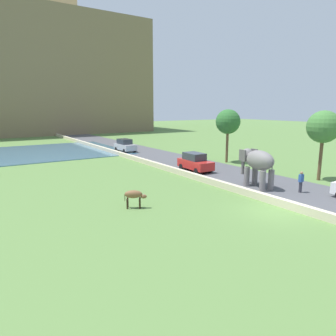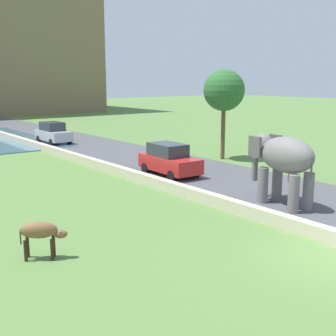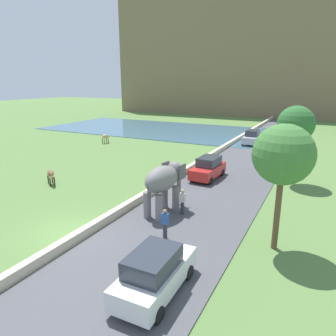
{
  "view_description": "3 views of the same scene",
  "coord_description": "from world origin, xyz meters",
  "px_view_note": "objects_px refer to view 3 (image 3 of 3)",
  "views": [
    {
      "loc": [
        -15.04,
        -11.29,
        6.21
      ],
      "look_at": [
        -1.64,
        9.31,
        1.33
      ],
      "focal_mm": 32.81,
      "sensor_mm": 36.0,
      "label": 1
    },
    {
      "loc": [
        -11.29,
        -6.82,
        5.26
      ],
      "look_at": [
        0.12,
        7.99,
        1.5
      ],
      "focal_mm": 46.62,
      "sensor_mm": 36.0,
      "label": 2
    },
    {
      "loc": [
        11.53,
        -10.78,
        7.7
      ],
      "look_at": [
        1.33,
        9.14,
        1.4
      ],
      "focal_mm": 33.01,
      "sensor_mm": 36.0,
      "label": 3
    }
  ],
  "objects_px": {
    "person_trailing": "(165,223)",
    "elephant": "(164,181)",
    "person_beside_elephant": "(182,201)",
    "cow_tan": "(105,137)",
    "car_silver": "(252,137)",
    "cow_brown": "(51,174)",
    "car_red": "(208,168)",
    "car_white": "(155,272)"
  },
  "relations": [
    {
      "from": "person_beside_elephant",
      "to": "car_red",
      "type": "bearing_deg",
      "value": 98.53
    },
    {
      "from": "car_white",
      "to": "car_red",
      "type": "distance_m",
      "value": 14.71
    },
    {
      "from": "person_trailing",
      "to": "cow_brown",
      "type": "distance_m",
      "value": 12.3
    },
    {
      "from": "car_red",
      "to": "car_silver",
      "type": "xyz_separation_m",
      "value": [
        -0.0,
        16.07,
        0.0
      ]
    },
    {
      "from": "cow_tan",
      "to": "cow_brown",
      "type": "relative_size",
      "value": 1.03
    },
    {
      "from": "person_beside_elephant",
      "to": "car_white",
      "type": "bearing_deg",
      "value": -73.61
    },
    {
      "from": "car_red",
      "to": "car_silver",
      "type": "bearing_deg",
      "value": 90.01
    },
    {
      "from": "person_beside_elephant",
      "to": "person_trailing",
      "type": "distance_m",
      "value": 3.09
    },
    {
      "from": "car_white",
      "to": "car_silver",
      "type": "bearing_deg",
      "value": 95.91
    },
    {
      "from": "person_beside_elephant",
      "to": "cow_tan",
      "type": "distance_m",
      "value": 23.98
    },
    {
      "from": "person_trailing",
      "to": "car_silver",
      "type": "relative_size",
      "value": 0.4
    },
    {
      "from": "car_silver",
      "to": "cow_tan",
      "type": "distance_m",
      "value": 18.66
    },
    {
      "from": "car_silver",
      "to": "cow_brown",
      "type": "distance_m",
      "value": 25.18
    },
    {
      "from": "person_trailing",
      "to": "cow_tan",
      "type": "height_order",
      "value": "person_trailing"
    },
    {
      "from": "car_red",
      "to": "car_silver",
      "type": "height_order",
      "value": "same"
    },
    {
      "from": "elephant",
      "to": "car_silver",
      "type": "relative_size",
      "value": 0.88
    },
    {
      "from": "car_silver",
      "to": "cow_brown",
      "type": "bearing_deg",
      "value": -113.9
    },
    {
      "from": "car_white",
      "to": "cow_tan",
      "type": "relative_size",
      "value": 2.88
    },
    {
      "from": "elephant",
      "to": "cow_tan",
      "type": "relative_size",
      "value": 2.54
    },
    {
      "from": "car_white",
      "to": "car_silver",
      "type": "relative_size",
      "value": 1.0
    },
    {
      "from": "person_trailing",
      "to": "elephant",
      "type": "bearing_deg",
      "value": 118.71
    },
    {
      "from": "person_trailing",
      "to": "car_white",
      "type": "height_order",
      "value": "car_white"
    },
    {
      "from": "person_beside_elephant",
      "to": "person_trailing",
      "type": "xyz_separation_m",
      "value": [
        0.44,
        -3.06,
        0.0
      ]
    },
    {
      "from": "person_beside_elephant",
      "to": "cow_brown",
      "type": "bearing_deg",
      "value": 177.34
    },
    {
      "from": "person_beside_elephant",
      "to": "cow_tan",
      "type": "relative_size",
      "value": 1.17
    },
    {
      "from": "elephant",
      "to": "person_trailing",
      "type": "distance_m",
      "value": 3.4
    },
    {
      "from": "person_trailing",
      "to": "cow_brown",
      "type": "bearing_deg",
      "value": 163.06
    },
    {
      "from": "car_white",
      "to": "cow_tan",
      "type": "bearing_deg",
      "value": 131.61
    },
    {
      "from": "car_white",
      "to": "cow_brown",
      "type": "height_order",
      "value": "car_white"
    },
    {
      "from": "person_beside_elephant",
      "to": "cow_brown",
      "type": "xyz_separation_m",
      "value": [
        -11.33,
        0.53,
        -0.04
      ]
    },
    {
      "from": "car_red",
      "to": "cow_brown",
      "type": "relative_size",
      "value": 3.0
    },
    {
      "from": "person_trailing",
      "to": "car_red",
      "type": "height_order",
      "value": "car_red"
    },
    {
      "from": "person_trailing",
      "to": "cow_brown",
      "type": "xyz_separation_m",
      "value": [
        -11.77,
        3.58,
        -0.04
      ]
    },
    {
      "from": "elephant",
      "to": "cow_brown",
      "type": "height_order",
      "value": "elephant"
    },
    {
      "from": "person_beside_elephant",
      "to": "car_silver",
      "type": "bearing_deg",
      "value": 92.74
    },
    {
      "from": "person_trailing",
      "to": "car_silver",
      "type": "bearing_deg",
      "value": 93.37
    },
    {
      "from": "elephant",
      "to": "car_silver",
      "type": "height_order",
      "value": "elephant"
    },
    {
      "from": "car_silver",
      "to": "cow_tan",
      "type": "xyz_separation_m",
      "value": [
        -16.96,
        -7.8,
        -0.06
      ]
    },
    {
      "from": "elephant",
      "to": "person_trailing",
      "type": "height_order",
      "value": "elephant"
    },
    {
      "from": "person_beside_elephant",
      "to": "car_silver",
      "type": "distance_m",
      "value": 23.57
    },
    {
      "from": "car_red",
      "to": "elephant",
      "type": "bearing_deg",
      "value": -89.83
    },
    {
      "from": "car_red",
      "to": "person_beside_elephant",
      "type": "bearing_deg",
      "value": -81.47
    }
  ]
}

